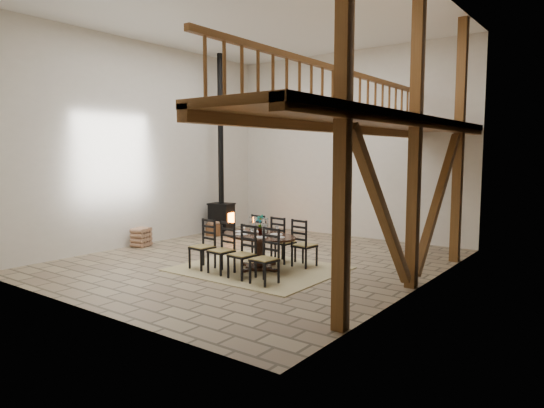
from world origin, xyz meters
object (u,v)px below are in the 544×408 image
Objects in this scene: log_basket at (214,229)px; dining_table at (256,252)px; wood_stove at (221,194)px; log_stack at (141,237)px.

dining_table is at bearing -35.47° from log_basket.
wood_stove reaches higher than dining_table.
log_basket is 2.30m from log_stack.
dining_table is 4.43× the size of log_basket.
wood_stove is at bearing 84.44° from log_stack.
wood_stove is 1.01m from log_basket.
log_basket is (-3.48, 2.48, -0.19)m from dining_table.
log_basket is at bearing 83.12° from log_stack.
dining_table is 0.42× the size of wood_stove.
wood_stove is at bearing 93.45° from log_basket.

